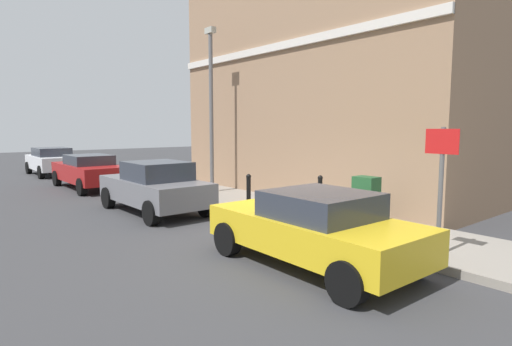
# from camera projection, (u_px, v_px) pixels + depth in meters

# --- Properties ---
(ground) EXTENTS (80.00, 80.00, 0.00)m
(ground) POSITION_uv_depth(u_px,v_px,m) (282.00, 240.00, 8.94)
(ground) COLOR #38383A
(sidewalk) EXTENTS (2.57, 30.00, 0.15)m
(sidewalk) POSITION_uv_depth(u_px,v_px,m) (207.00, 194.00, 14.75)
(sidewalk) COLOR gray
(sidewalk) RESTS_ON ground
(corner_building) EXTENTS (7.29, 11.17, 8.94)m
(corner_building) POSITION_uv_depth(u_px,v_px,m) (349.00, 74.00, 15.50)
(corner_building) COLOR #937256
(corner_building) RESTS_ON ground
(car_yellow) EXTENTS (1.95, 4.01, 1.35)m
(car_yellow) POSITION_uv_depth(u_px,v_px,m) (315.00, 227.00, 7.20)
(car_yellow) COLOR gold
(car_yellow) RESTS_ON ground
(car_grey) EXTENTS (1.86, 4.04, 1.48)m
(car_grey) POSITION_uv_depth(u_px,v_px,m) (155.00, 187.00, 11.79)
(car_grey) COLOR slate
(car_grey) RESTS_ON ground
(car_red) EXTENTS (1.81, 4.39, 1.36)m
(car_red) POSITION_uv_depth(u_px,v_px,m) (89.00, 171.00, 16.42)
(car_red) COLOR maroon
(car_red) RESTS_ON ground
(car_white) EXTENTS (1.84, 3.93, 1.41)m
(car_white) POSITION_uv_depth(u_px,v_px,m) (52.00, 161.00, 21.09)
(car_white) COLOR silver
(car_white) RESTS_ON ground
(utility_cabinet) EXTENTS (0.46, 0.61, 1.15)m
(utility_cabinet) POSITION_uv_depth(u_px,v_px,m) (366.00, 203.00, 9.65)
(utility_cabinet) COLOR #1E4C28
(utility_cabinet) RESTS_ON sidewalk
(bollard_near_cabinet) EXTENTS (0.14, 0.14, 1.04)m
(bollard_near_cabinet) POSITION_uv_depth(u_px,v_px,m) (320.00, 193.00, 10.87)
(bollard_near_cabinet) COLOR black
(bollard_near_cabinet) RESTS_ON sidewalk
(bollard_far_kerb) EXTENTS (0.14, 0.14, 1.04)m
(bollard_far_kerb) POSITION_uv_depth(u_px,v_px,m) (249.00, 192.00, 11.16)
(bollard_far_kerb) COLOR black
(bollard_far_kerb) RESTS_ON sidewalk
(street_sign) EXTENTS (0.08, 0.60, 2.30)m
(street_sign) POSITION_uv_depth(u_px,v_px,m) (441.00, 172.00, 7.23)
(street_sign) COLOR #59595B
(street_sign) RESTS_ON sidewalk
(lamppost) EXTENTS (0.20, 0.44, 5.72)m
(lamppost) POSITION_uv_depth(u_px,v_px,m) (211.00, 103.00, 14.43)
(lamppost) COLOR #59595B
(lamppost) RESTS_ON sidewalk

